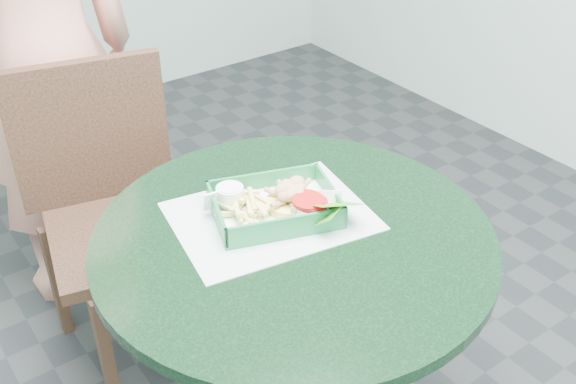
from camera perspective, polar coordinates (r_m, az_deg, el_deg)
cafe_table at (r=1.62m, az=0.46°, el=-8.83°), size 0.90×0.90×0.75m
dining_chair at (r=2.12m, az=-14.53°, el=-0.32°), size 0.47×0.47×0.93m
diner_person at (r=2.21m, az=-20.57°, el=13.88°), size 0.74×0.48×2.02m
placemat at (r=1.56m, az=-1.47°, el=-2.65°), size 0.49×0.40×0.00m
food_basket at (r=1.56m, az=-1.12°, el=-2.06°), size 0.28×0.20×0.06m
crab_sandwich at (r=1.56m, az=0.08°, el=-0.60°), size 0.12×0.12×0.07m
fries_pile at (r=1.52m, az=-3.15°, el=-2.14°), size 0.14×0.15×0.05m
sauce_ramekin at (r=1.53m, az=-4.99°, el=-1.40°), size 0.06×0.06×0.04m
garnish_cup at (r=1.54m, az=2.44°, el=-1.37°), size 0.13×0.13×0.05m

